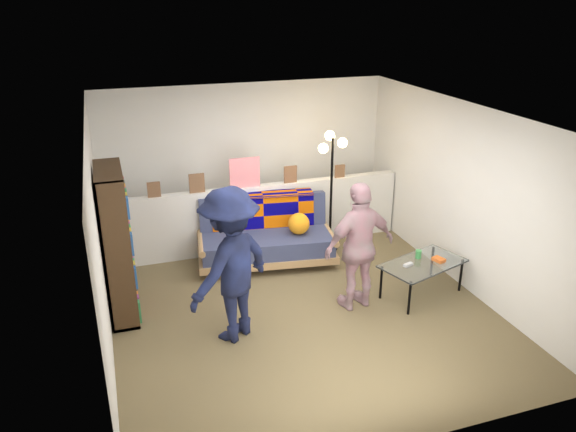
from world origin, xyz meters
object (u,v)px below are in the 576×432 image
(bookshelf, at_px, (117,249))
(person_left, at_px, (231,265))
(futon_sofa, at_px, (267,237))
(floor_lamp, at_px, (331,168))
(person_right, at_px, (359,247))
(coffee_table, at_px, (423,265))

(bookshelf, height_order, person_left, bookshelf)
(futon_sofa, xyz_separation_m, bookshelf, (-2.06, -0.78, 0.47))
(futon_sofa, relative_size, floor_lamp, 1.14)
(floor_lamp, relative_size, person_right, 1.12)
(coffee_table, height_order, person_left, person_left)
(person_right, bearing_deg, coffee_table, 170.59)
(coffee_table, bearing_deg, floor_lamp, 109.11)
(person_left, bearing_deg, coffee_table, 148.06)
(futon_sofa, relative_size, person_right, 1.27)
(bookshelf, bearing_deg, floor_lamp, 16.50)
(person_left, bearing_deg, person_right, 150.19)
(coffee_table, height_order, floor_lamp, floor_lamp)
(bookshelf, xyz_separation_m, person_right, (2.77, -0.76, -0.05))
(futon_sofa, distance_m, floor_lamp, 1.37)
(bookshelf, bearing_deg, futon_sofa, 20.81)
(futon_sofa, xyz_separation_m, floor_lamp, (1.03, 0.13, 0.89))
(coffee_table, relative_size, person_left, 0.68)
(futon_sofa, bearing_deg, floor_lamp, 7.31)
(bookshelf, relative_size, coffee_table, 1.50)
(floor_lamp, xyz_separation_m, person_right, (-0.32, -1.68, -0.47))
(person_right, bearing_deg, futon_sofa, -73.99)
(floor_lamp, relative_size, person_left, 1.02)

